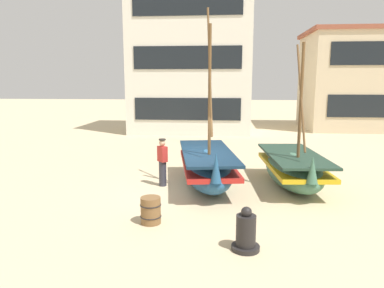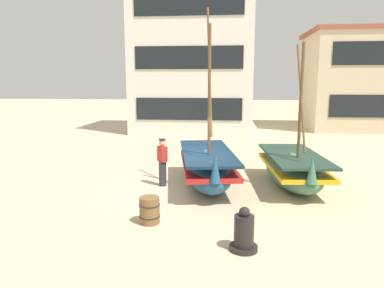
{
  "view_description": "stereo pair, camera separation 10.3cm",
  "coord_description": "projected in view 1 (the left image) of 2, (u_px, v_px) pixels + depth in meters",
  "views": [
    {
      "loc": [
        1.15,
        -11.78,
        3.65
      ],
      "look_at": [
        0.0,
        1.0,
        1.4
      ],
      "focal_mm": 33.62,
      "sensor_mm": 36.0,
      "label": 1
    },
    {
      "loc": [
        1.26,
        -11.77,
        3.65
      ],
      "look_at": [
        0.0,
        1.0,
        1.4
      ],
      "focal_mm": 33.62,
      "sensor_mm": 36.0,
      "label": 2
    }
  ],
  "objects": [
    {
      "name": "fishing_boat_near_left",
      "position": [
        207.0,
        166.0,
        12.63
      ],
      "size": [
        2.43,
        4.97,
        6.04
      ],
      "color": "#23517A",
      "rests_on": "ground"
    },
    {
      "name": "fisherman_by_hull",
      "position": [
        163.0,
        163.0,
        12.56
      ],
      "size": [
        0.4,
        0.42,
        1.68
      ],
      "color": "#33333D",
      "rests_on": "ground"
    },
    {
      "name": "ground_plane",
      "position": [
        189.0,
        189.0,
        12.29
      ],
      "size": [
        120.0,
        120.0,
        0.0
      ],
      "primitive_type": "plane",
      "color": "#CCB78E"
    },
    {
      "name": "harbor_building_main",
      "position": [
        191.0,
        60.0,
        26.05
      ],
      "size": [
        8.72,
        6.05,
        10.27
      ],
      "color": "silver",
      "rests_on": "ground"
    },
    {
      "name": "capstan_winch",
      "position": [
        246.0,
        233.0,
        7.82
      ],
      "size": [
        0.62,
        0.62,
        0.99
      ],
      "color": "black",
      "rests_on": "ground"
    },
    {
      "name": "harbor_building_annex",
      "position": [
        379.0,
        80.0,
        27.33
      ],
      "size": [
        11.32,
        6.45,
        7.4
      ],
      "color": "beige",
      "rests_on": "ground"
    },
    {
      "name": "wooden_barrel",
      "position": [
        151.0,
        210.0,
        9.3
      ],
      "size": [
        0.56,
        0.56,
        0.7
      ],
      "color": "brown",
      "rests_on": "ground"
    },
    {
      "name": "fishing_boat_centre_large",
      "position": [
        293.0,
        168.0,
        12.55
      ],
      "size": [
        2.07,
        4.44,
        4.87
      ],
      "color": "#427056",
      "rests_on": "ground"
    }
  ]
}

